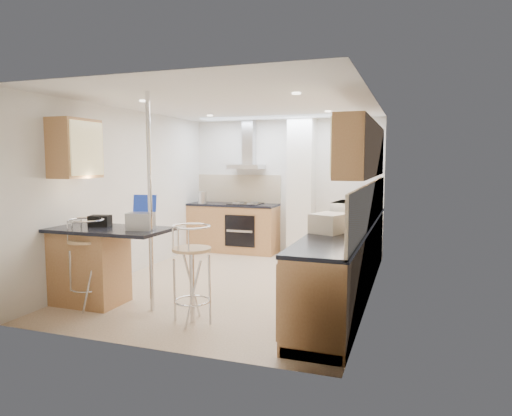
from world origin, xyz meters
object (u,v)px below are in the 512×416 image
(bar_stool_near, at_px, (87,263))
(bar_stool_end, at_px, (192,274))
(bread_bin, at_px, (330,223))
(laptop, at_px, (141,221))
(microwave, at_px, (350,214))

(bar_stool_near, bearing_deg, bar_stool_end, -2.04)
(bar_stool_near, relative_size, bar_stool_end, 1.00)
(bar_stool_near, height_order, bread_bin, bread_bin)
(bar_stool_near, distance_m, bar_stool_end, 1.39)
(bar_stool_near, distance_m, bread_bin, 2.86)
(bar_stool_end, bearing_deg, laptop, 90.61)
(laptop, distance_m, bar_stool_end, 0.94)
(microwave, relative_size, bar_stool_end, 0.51)
(microwave, height_order, laptop, microwave)
(laptop, height_order, bar_stool_near, laptop)
(microwave, distance_m, bread_bin, 0.64)
(microwave, xyz_separation_m, bar_stool_near, (-2.85, -1.43, -0.54))
(microwave, bearing_deg, bread_bin, 172.81)
(microwave, distance_m, bar_stool_near, 3.23)
(laptop, relative_size, bar_stool_end, 0.27)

